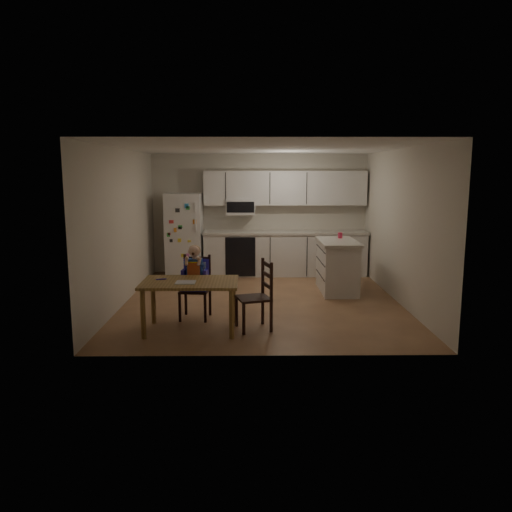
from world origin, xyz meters
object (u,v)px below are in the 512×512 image
object	(u,v)px
dining_table	(190,288)
refrigerator	(184,235)
red_cup	(340,235)
chair_booster	(195,274)
kitchen_island	(337,266)
chair_side	(260,290)

from	to	relation	value
dining_table	refrigerator	bearing A→B (deg)	98.52
red_cup	dining_table	bearing A→B (deg)	-133.82
refrigerator	chair_booster	distance (m)	3.14
refrigerator	red_cup	xyz separation A→B (m)	(3.01, -1.13, 0.13)
kitchen_island	chair_booster	distance (m)	2.88
red_cup	chair_side	size ratio (longest dim) A/B	0.11
red_cup	dining_table	xyz separation A→B (m)	(-2.46, -2.56, -0.38)
red_cup	dining_table	world-z (taller)	red_cup
kitchen_island	dining_table	distance (m)	3.27
chair_booster	kitchen_island	bearing A→B (deg)	40.95
dining_table	chair_booster	world-z (taller)	chair_booster
chair_booster	chair_side	xyz separation A→B (m)	(0.94, -0.54, -0.12)
dining_table	chair_side	world-z (taller)	chair_side
red_cup	chair_booster	size ratio (longest dim) A/B	0.10
red_cup	chair_side	bearing A→B (deg)	-121.40
chair_booster	chair_side	distance (m)	1.09
red_cup	chair_booster	distance (m)	3.15
red_cup	chair_side	world-z (taller)	red_cup
refrigerator	red_cup	size ratio (longest dim) A/B	16.29
dining_table	red_cup	bearing A→B (deg)	46.18
dining_table	chair_side	distance (m)	0.95
red_cup	chair_booster	world-z (taller)	chair_booster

